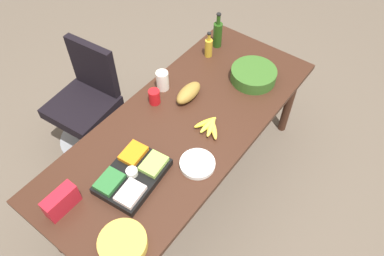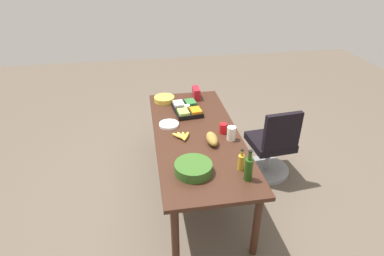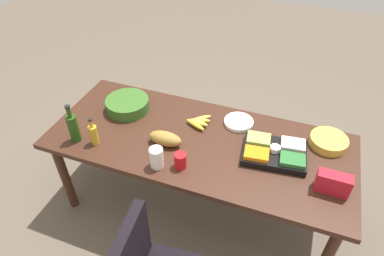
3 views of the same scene
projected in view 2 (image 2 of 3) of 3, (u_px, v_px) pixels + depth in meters
The scene contains 14 objects.
ground_plane at pixel (196, 187), 3.78m from camera, with size 10.00×10.00×0.00m, color brown.
conference_table at pixel (197, 140), 3.45m from camera, with size 2.17×0.90×0.75m.
office_chair at pixel (271, 149), 3.83m from camera, with size 0.56×0.56×0.93m.
veggie_tray at pixel (187, 109), 3.84m from camera, with size 0.45×0.34×0.09m.
dressing_bottle at pixel (241, 162), 2.83m from camera, with size 0.07×0.07×0.22m.
banana_bunch at pixel (182, 136), 3.32m from camera, with size 0.18×0.20×0.04m.
salad_bowl at pixel (193, 168), 2.81m from camera, with size 0.34×0.34×0.09m, color #335F21.
red_solo_cup at pixel (223, 128), 3.40m from camera, with size 0.08×0.08×0.11m, color red.
bread_loaf at pixel (212, 139), 3.22m from camera, with size 0.24×0.11×0.10m, color olive.
chip_bowl at pixel (164, 99), 4.09m from camera, with size 0.26×0.26×0.06m, color gold.
paper_plate_stack at pixel (169, 125), 3.55m from camera, with size 0.22×0.22×0.03m, color white.
wine_bottle at pixel (249, 169), 2.69m from camera, with size 0.07×0.07×0.30m.
chip_bag_red at pixel (196, 93), 4.17m from camera, with size 0.20×0.08×0.14m, color red.
mayo_jar at pixel (231, 133), 3.27m from camera, with size 0.09×0.09×0.15m, color white.
Camera 2 is at (-2.87, 0.53, 2.51)m, focal length 29.77 mm.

